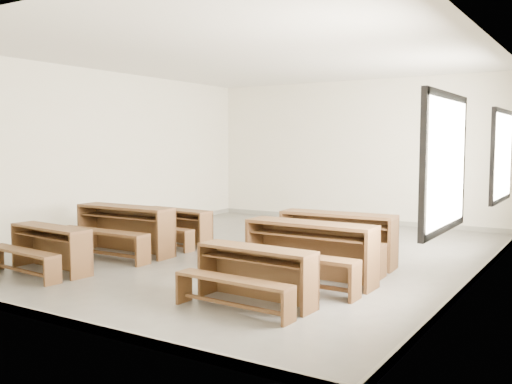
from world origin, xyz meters
The scene contains 7 objects.
room centered at (0.09, 0.00, 2.14)m, with size 8.50×8.50×3.20m.
desk_set_0 centered at (-1.70, -2.77, 0.37)m, with size 1.49×0.86×0.64m.
desk_set_1 centered at (-1.73, -1.30, 0.46)m, with size 1.77×0.95×0.79m.
desk_set_2 centered at (-1.59, -0.18, 0.37)m, with size 1.44×0.81×0.63m.
desk_set_3 centered at (1.59, -2.59, 0.37)m, with size 1.46×0.80×0.64m.
desk_set_4 centered at (1.66, -1.39, 0.46)m, with size 1.75×0.91×0.78m.
desk_set_5 centered at (1.53, -0.22, 0.45)m, with size 1.76×0.98×0.77m.
Camera 1 is at (4.93, -7.89, 1.81)m, focal length 40.00 mm.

